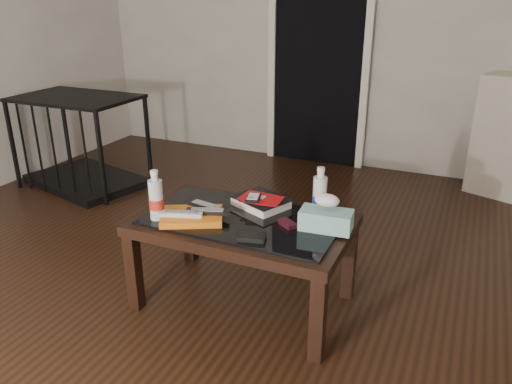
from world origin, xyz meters
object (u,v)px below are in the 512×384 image
at_px(tissue_box, 326,220).
at_px(coffee_table, 243,230).
at_px(pet_crate, 84,157).
at_px(water_bottle_right, 320,192).
at_px(textbook, 261,202).
at_px(water_bottle_left, 156,195).

bearing_deg(tissue_box, coffee_table, -178.43).
xyz_separation_m(pet_crate, water_bottle_right, (2.19, -0.80, 0.35)).
bearing_deg(coffee_table, tissue_box, 6.27).
bearing_deg(water_bottle_right, textbook, -176.12).
bearing_deg(pet_crate, water_bottle_right, -5.73).
xyz_separation_m(water_bottle_left, water_bottle_right, (0.68, 0.35, 0.00)).
relative_size(pet_crate, water_bottle_left, 4.29).
bearing_deg(tissue_box, water_bottle_right, 113.87).
relative_size(coffee_table, textbook, 4.00).
height_order(textbook, water_bottle_right, water_bottle_right).
distance_m(coffee_table, textbook, 0.18).
distance_m(coffee_table, water_bottle_left, 0.44).
height_order(coffee_table, water_bottle_left, water_bottle_left).
distance_m(water_bottle_left, tissue_box, 0.78).
relative_size(pet_crate, water_bottle_right, 4.29).
relative_size(pet_crate, tissue_box, 4.44).
distance_m(pet_crate, textbook, 2.08).
height_order(coffee_table, tissue_box, tissue_box).
bearing_deg(coffee_table, water_bottle_right, 29.76).
height_order(water_bottle_right, tissue_box, water_bottle_right).
distance_m(coffee_table, tissue_box, 0.41).
bearing_deg(textbook, tissue_box, 6.18).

